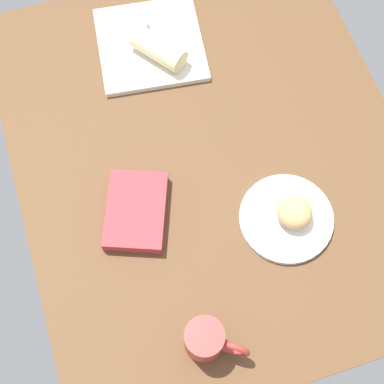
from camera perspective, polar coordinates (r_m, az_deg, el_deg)
dining_table at (r=138.59cm, az=1.70°, el=3.54°), size 110.00×90.00×4.00cm
round_plate at (r=131.20cm, az=9.18°, el=-2.58°), size 20.96×20.96×1.40cm
scone_pastry at (r=128.20cm, az=9.99°, el=-2.01°), size 10.85×10.83×5.61cm
square_plate at (r=152.06cm, az=-4.08°, el=14.18°), size 28.96×28.96×1.60cm
sauce_cup at (r=153.80cm, az=-5.21°, el=16.11°), size 4.55×4.55×2.18cm
breakfast_wrap at (r=146.54cm, az=-3.29°, el=13.79°), size 14.53×12.87×5.83cm
book_stack at (r=129.55cm, az=-5.49°, el=-1.88°), size 21.57×18.62×3.58cm
coffee_mug at (r=118.49cm, az=1.44°, el=-14.30°), size 9.84×12.01×10.40cm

